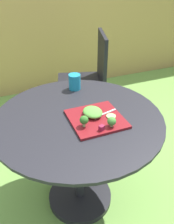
{
  "coord_description": "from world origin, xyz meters",
  "views": [
    {
      "loc": [
        -0.36,
        -1.04,
        1.44
      ],
      "look_at": [
        0.04,
        -0.03,
        0.75
      ],
      "focal_mm": 38.02,
      "sensor_mm": 36.0,
      "label": 1
    }
  ],
  "objects_px": {
    "salad_plate": "(96,119)",
    "patio_chair": "(90,74)",
    "drinking_glass": "(75,83)",
    "fork": "(103,114)"
  },
  "relations": [
    {
      "from": "salad_plate",
      "to": "patio_chair",
      "type": "bearing_deg",
      "value": 69.28
    },
    {
      "from": "salad_plate",
      "to": "drinking_glass",
      "type": "height_order",
      "value": "drinking_glass"
    },
    {
      "from": "patio_chair",
      "to": "fork",
      "type": "distance_m",
      "value": 1.02
    },
    {
      "from": "patio_chair",
      "to": "salad_plate",
      "type": "distance_m",
      "value": 1.05
    },
    {
      "from": "patio_chair",
      "to": "salad_plate",
      "type": "relative_size",
      "value": 3.18
    },
    {
      "from": "salad_plate",
      "to": "drinking_glass",
      "type": "xyz_separation_m",
      "value": [
        0.01,
        0.39,
        0.04
      ]
    },
    {
      "from": "drinking_glass",
      "to": "fork",
      "type": "distance_m",
      "value": 0.38
    },
    {
      "from": "salad_plate",
      "to": "fork",
      "type": "distance_m",
      "value": 0.05
    },
    {
      "from": "patio_chair",
      "to": "drinking_glass",
      "type": "xyz_separation_m",
      "value": [
        -0.35,
        -0.57,
        0.23
      ]
    },
    {
      "from": "drinking_glass",
      "to": "fork",
      "type": "height_order",
      "value": "drinking_glass"
    }
  ]
}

